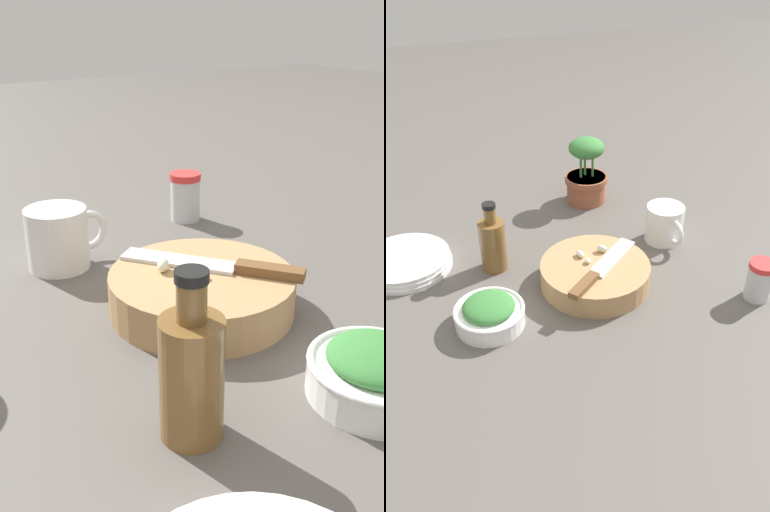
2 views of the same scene
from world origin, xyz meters
The scene contains 10 objects.
ground_plane centered at (0.00, 0.00, 0.00)m, with size 5.00×5.00×0.00m, color #56514C.
cutting_board centered at (0.04, -0.04, 0.03)m, with size 0.23×0.23×0.05m.
chef_knife centered at (0.03, -0.07, 0.06)m, with size 0.20×0.17×0.01m.
garlic_cloves centered at (0.04, 0.00, 0.06)m, with size 0.07×0.05×0.02m.
herb_bowl centered at (-0.20, -0.09, 0.03)m, with size 0.14×0.14×0.06m.
spice_jar centered at (0.33, -0.20, 0.04)m, with size 0.05×0.05×0.09m.
coffee_mug centered at (0.26, 0.06, 0.05)m, with size 0.09×0.12×0.09m.
plate_stack centered at (-0.34, 0.16, 0.01)m, with size 0.20×0.20×0.03m.
oil_bottle centered at (-0.15, 0.10, 0.06)m, with size 0.06×0.06×0.16m.
potted_herb centered at (0.15, 0.32, 0.08)m, with size 0.11×0.11×0.18m.
Camera 2 is at (-0.29, -0.82, 0.66)m, focal length 35.00 mm.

